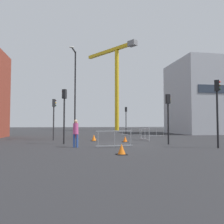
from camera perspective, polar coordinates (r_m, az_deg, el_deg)
ground at (r=17.41m, az=3.64°, el=-7.94°), size 160.00×160.00×0.00m
office_block at (r=38.86m, az=23.80°, el=3.23°), size 12.15×9.36×11.03m
construction_crane at (r=51.91m, az=0.99°, el=9.54°), size 9.47×13.13×18.97m
streetlamp_tall at (r=22.54m, az=-9.32°, el=6.02°), size 0.64×1.79×8.64m
traffic_light_far at (r=17.45m, az=-11.88°, el=1.16°), size 0.39×0.35×4.10m
traffic_light_median at (r=17.33m, az=13.87°, el=0.39°), size 0.38×0.27×3.70m
traffic_light_verge at (r=15.76m, az=24.83°, el=2.16°), size 0.38×0.35×4.27m
traffic_light_near at (r=21.46m, az=-14.36°, el=-0.11°), size 0.38×0.25×3.77m
traffic_light_crosswalk at (r=33.79m, az=3.51°, el=-0.96°), size 0.29×0.39×3.98m
pedestrian_walking at (r=24.88m, az=-8.78°, el=-4.13°), size 0.34×0.34×1.69m
pedestrian_waiting at (r=14.90m, az=-9.07°, el=-4.75°), size 0.34×0.34×1.78m
safety_barrier_mid_span at (r=28.92m, az=4.80°, el=-4.81°), size 2.43×0.23×1.08m
safety_barrier_rear at (r=20.97m, az=8.24°, el=-5.52°), size 0.23×2.15×1.08m
safety_barrier_front at (r=27.07m, az=11.03°, el=-4.90°), size 1.97×0.10×1.08m
safety_barrier_right_run at (r=14.82m, az=0.64°, el=-6.65°), size 2.42×0.23×1.08m
traffic_cone_by_barrier at (r=19.02m, az=3.32°, el=-6.85°), size 0.48×0.48×0.48m
traffic_cone_striped at (r=11.39m, az=2.43°, el=-9.39°), size 0.53×0.53×0.53m
traffic_cone_on_verge at (r=20.19m, az=-4.56°, el=-6.51°), size 0.55×0.55×0.56m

